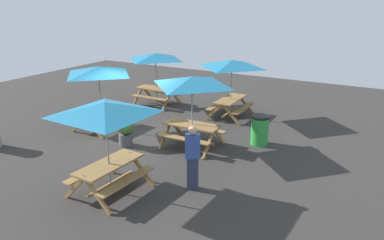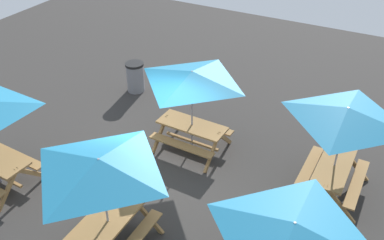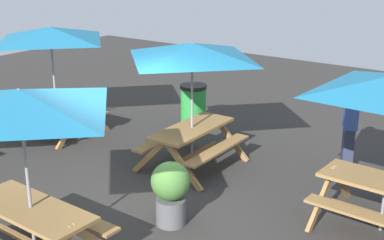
% 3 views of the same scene
% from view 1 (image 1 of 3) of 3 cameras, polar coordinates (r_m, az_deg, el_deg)
% --- Properties ---
extents(ground_plane, '(24.00, 24.00, 0.00)m').
position_cam_1_polar(ground_plane, '(12.96, -8.76, -2.75)').
color(ground_plane, '#33302D').
rests_on(ground_plane, ground).
extents(picnic_table_0, '(2.02, 2.02, 2.34)m').
position_cam_1_polar(picnic_table_0, '(11.51, 0.00, 5.15)').
color(picnic_table_0, olive).
rests_on(picnic_table_0, ground).
extents(picnic_table_1, '(2.06, 2.06, 2.34)m').
position_cam_1_polar(picnic_table_1, '(13.57, -14.05, 6.64)').
color(picnic_table_1, olive).
rests_on(picnic_table_1, ground).
extents(picnic_table_2, '(2.82, 2.82, 2.34)m').
position_cam_1_polar(picnic_table_2, '(8.90, -13.09, 0.68)').
color(picnic_table_2, olive).
rests_on(picnic_table_2, ground).
extents(picnic_table_3, '(2.02, 2.02, 2.34)m').
position_cam_1_polar(picnic_table_3, '(16.38, -5.57, 9.05)').
color(picnic_table_3, olive).
rests_on(picnic_table_3, ground).
extents(picnic_table_4, '(2.03, 2.03, 2.34)m').
position_cam_1_polar(picnic_table_4, '(14.61, 6.07, 7.90)').
color(picnic_table_4, olive).
rests_on(picnic_table_4, ground).
extents(trash_bin_green, '(0.59, 0.59, 0.98)m').
position_cam_1_polar(trash_bin_green, '(12.33, 10.28, -1.50)').
color(trash_bin_green, green).
rests_on(trash_bin_green, ground).
extents(potted_plant_0, '(0.57, 0.57, 0.96)m').
position_cam_1_polar(potted_plant_0, '(12.19, -10.15, -1.49)').
color(potted_plant_0, '#59595B').
rests_on(potted_plant_0, ground).
extents(person_standing, '(0.36, 0.42, 1.67)m').
position_cam_1_polar(person_standing, '(9.22, 0.10, -5.54)').
color(person_standing, '#2D334C').
rests_on(person_standing, ground).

